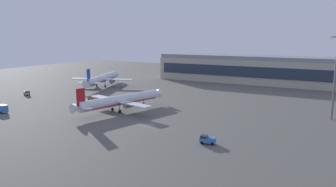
{
  "coord_description": "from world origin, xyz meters",
  "views": [
    {
      "loc": [
        55.74,
        -85.5,
        28.32
      ],
      "look_at": [
        -12.29,
        34.27,
        4.0
      ],
      "focal_mm": 35.16,
      "sensor_mm": 36.0,
      "label": 1
    }
  ],
  "objects": [
    {
      "name": "catering_truck",
      "position": [
        -56.97,
        -12.42,
        1.58
      ],
      "size": [
        5.82,
        2.8,
        3.05
      ],
      "rotation": [
        0.0,
        0.0,
        1.49
      ],
      "color": "#3372BF",
      "rests_on": "ground"
    },
    {
      "name": "airplane_near_gate",
      "position": [
        -66.71,
        55.22,
        4.44
      ],
      "size": [
        34.85,
        44.25,
        11.74
      ],
      "rotation": [
        0.0,
        0.0,
        0.35
      ],
      "color": "silver",
      "rests_on": "ground"
    },
    {
      "name": "terminal_building",
      "position": [
        14.52,
        112.17,
        8.09
      ],
      "size": [
        141.22,
        22.4,
        16.4
      ],
      "color": "#B2AD99",
      "rests_on": "ground"
    },
    {
      "name": "apron_light_central",
      "position": [
        50.44,
        37.44,
        16.12
      ],
      "size": [
        4.8,
        0.9,
        28.48
      ],
      "color": "slate",
      "rests_on": "ground"
    },
    {
      "name": "baggage_tractor",
      "position": [
        23.59,
        -7.78,
        1.18
      ],
      "size": [
        4.42,
        2.67,
        2.25
      ],
      "rotation": [
        0.0,
        0.0,
        1.75
      ],
      "color": "#3372BF",
      "rests_on": "ground"
    },
    {
      "name": "airplane_far_stand",
      "position": [
        -20.46,
        11.76,
        4.05
      ],
      "size": [
        32.36,
        41.27,
        10.7
      ],
      "rotation": [
        0.0,
        0.0,
        -0.24
      ],
      "color": "silver",
      "rests_on": "ground"
    },
    {
      "name": "pushback_tug",
      "position": [
        -44.49,
        22.26,
        1.07
      ],
      "size": [
        3.51,
        2.76,
        2.05
      ],
      "rotation": [
        0.0,
        0.0,
        4.36
      ],
      "color": "#D85919",
      "rests_on": "ground"
    },
    {
      "name": "cargo_loader",
      "position": [
        -80.05,
        16.14,
        1.18
      ],
      "size": [
        4.57,
        3.37,
        2.25
      ],
      "rotation": [
        0.0,
        0.0,
        4.33
      ],
      "color": "gray",
      "rests_on": "ground"
    },
    {
      "name": "ground_plane",
      "position": [
        0.0,
        0.0,
        0.0
      ],
      "size": [
        416.0,
        416.0,
        0.0
      ],
      "primitive_type": "plane",
      "color": "#56544F"
    }
  ]
}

